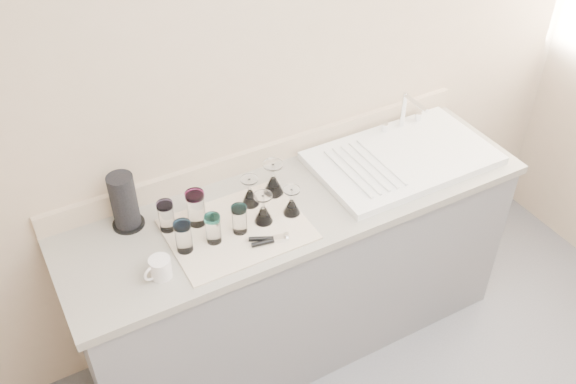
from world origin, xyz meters
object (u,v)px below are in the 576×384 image
goblet_back_left (250,195)px  goblet_front_right (292,205)px  goblet_back_right (273,183)px  sink_unit (402,157)px  tumbler_lavender (239,219)px  tumbler_blue (213,229)px  paper_towel_roll (124,202)px  tumbler_teal (166,216)px  goblet_front_left (263,212)px  tumbler_cyan (196,208)px  white_mug (160,268)px  tumbler_magenta (183,236)px  can_opener (269,240)px

goblet_back_left → goblet_front_right: goblet_back_left is taller
goblet_back_right → goblet_front_right: 0.15m
sink_unit → tumbler_lavender: size_ratio=6.55×
tumbler_blue → sink_unit: bearing=4.6°
paper_towel_roll → tumbler_blue: bearing=-44.8°
tumbler_teal → goblet_front_left: (0.36, -0.15, -0.02)m
goblet_front_right → tumbler_teal: bearing=162.0°
tumbler_cyan → tumbler_blue: (0.02, -0.13, -0.01)m
tumbler_lavender → white_mug: bearing=-168.4°
tumbler_blue → goblet_front_right: same height
sink_unit → paper_towel_roll: (-1.24, 0.18, 0.10)m
goblet_back_left → goblet_front_left: bearing=-90.8°
tumbler_magenta → can_opener: 0.33m
tumbler_blue → paper_towel_roll: bearing=135.2°
tumbler_blue → goblet_front_right: 0.35m
goblet_back_left → white_mug: 0.52m
tumbler_lavender → goblet_back_left: goblet_back_left is taller
goblet_front_right → can_opener: size_ratio=0.83×
sink_unit → can_opener: (-0.79, -0.19, -0.00)m
goblet_front_left → can_opener: goblet_front_left is taller
tumbler_lavender → goblet_front_right: goblet_front_right is taller
tumbler_lavender → goblet_back_right: size_ratio=0.81×
tumbler_blue → goblet_front_right: (0.35, -0.00, -0.02)m
tumbler_cyan → paper_towel_roll: bearing=152.0°
tumbler_magenta → goblet_back_left: 0.37m
can_opener → goblet_back_right: bearing=59.2°
tumbler_blue → can_opener: size_ratio=0.83×
tumbler_magenta → goblet_front_left: size_ratio=0.99×
tumbler_blue → tumbler_cyan: bearing=97.1°
tumbler_blue → goblet_back_left: bearing=30.7°
goblet_front_left → goblet_back_left: bearing=89.2°
tumbler_cyan → goblet_back_left: bearing=0.8°
tumbler_magenta → can_opener: tumbler_magenta is taller
white_mug → paper_towel_roll: bearing=92.8°
tumbler_teal → goblet_front_right: 0.51m
white_mug → paper_towel_roll: paper_towel_roll is taller
can_opener → paper_towel_roll: size_ratio=0.62×
tumbler_teal → white_mug: bearing=-116.7°
tumbler_teal → tumbler_magenta: size_ratio=0.98×
tumbler_teal → tumbler_lavender: tumbler_teal is taller
tumbler_blue → goblet_back_left: 0.26m
goblet_front_left → tumbler_cyan: bearing=153.0°
tumbler_blue → tumbler_lavender: (0.11, 0.00, -0.00)m
tumbler_magenta → white_mug: 0.16m
goblet_back_left → tumbler_blue: bearing=-149.3°
goblet_back_left → goblet_front_right: 0.18m
tumbler_blue → paper_towel_roll: size_ratio=0.51×
goblet_back_right → can_opener: 0.31m
tumbler_teal → paper_towel_roll: (-0.13, 0.11, 0.04)m
sink_unit → goblet_back_right: (-0.63, 0.07, 0.04)m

